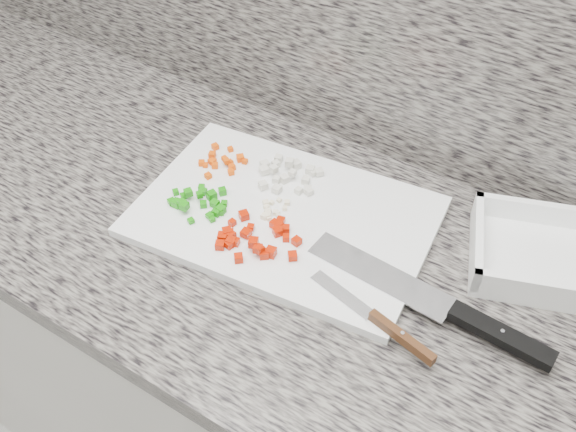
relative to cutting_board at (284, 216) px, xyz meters
The scene contains 12 objects.
cabinet 0.48m from the cutting_board, 40.57° to the right, with size 3.92×0.62×0.86m, color silver.
countertop 0.07m from the cutting_board, 40.57° to the right, with size 3.96×0.64×0.04m, color slate.
backsplash 0.39m from the cutting_board, 79.65° to the left, with size 3.92×0.02×0.60m, color slate.
cutting_board is the anchor object (origin of this frame).
carrot_pile 0.17m from the cutting_board, 163.80° to the left, with size 0.08×0.10×0.02m.
onion_pile 0.09m from the cutting_board, 119.29° to the left, with size 0.12×0.10×0.02m.
green_pepper_pile 0.15m from the cutting_board, 155.19° to the right, with size 0.11×0.10×0.02m.
red_pepper_pile 0.08m from the cutting_board, 93.38° to the right, with size 0.14×0.12×0.02m.
garlic_pile 0.02m from the cutting_board, 151.60° to the right, with size 0.05×0.06×0.01m.
chef_knife 0.33m from the cutting_board, ahead, with size 0.39×0.07×0.02m.
paring_knife 0.28m from the cutting_board, 26.00° to the right, with size 0.22×0.07×0.02m.
tray 0.44m from the cutting_board, 18.63° to the left, with size 0.30×0.26×0.05m.
Camera 1 is at (0.37, 0.83, 1.67)m, focal length 40.00 mm.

